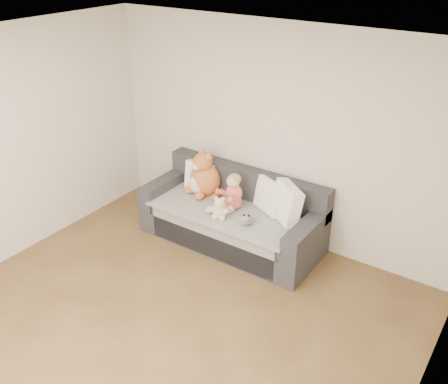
% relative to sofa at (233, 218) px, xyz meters
% --- Properties ---
extents(room_shell, '(5.00, 5.00, 5.00)m').
position_rel_sofa_xyz_m(room_shell, '(0.29, -1.64, 0.99)').
color(room_shell, brown).
rests_on(room_shell, ground).
extents(sofa, '(2.20, 0.94, 0.85)m').
position_rel_sofa_xyz_m(sofa, '(0.00, 0.00, 0.00)').
color(sofa, '#26272B').
rests_on(sofa, ground).
extents(cushion_left, '(0.41, 0.22, 0.37)m').
position_rel_sofa_xyz_m(cushion_left, '(-0.60, 0.16, 0.34)').
color(cushion_left, white).
rests_on(cushion_left, sofa).
extents(cushion_right_back, '(0.46, 0.34, 0.40)m').
position_rel_sofa_xyz_m(cushion_right_back, '(0.41, 0.16, 0.36)').
color(cushion_right_back, white).
rests_on(cushion_right_back, sofa).
extents(cushion_right_front, '(0.50, 0.45, 0.44)m').
position_rel_sofa_xyz_m(cushion_right_front, '(0.67, 0.09, 0.38)').
color(cushion_right_front, white).
rests_on(cushion_right_front, sofa).
extents(toddler, '(0.32, 0.46, 0.45)m').
position_rel_sofa_xyz_m(toddler, '(0.02, -0.06, 0.35)').
color(toddler, '#D35D4A').
rests_on(toddler, sofa).
extents(plush_cat, '(0.47, 0.43, 0.62)m').
position_rel_sofa_xyz_m(plush_cat, '(-0.49, 0.08, 0.39)').
color(plush_cat, '#A75125').
rests_on(plush_cat, sofa).
extents(teddy_bear, '(0.21, 0.17, 0.28)m').
position_rel_sofa_xyz_m(teddy_bear, '(0.02, -0.32, 0.28)').
color(teddy_bear, '#CCAB8D').
rests_on(teddy_bear, sofa).
extents(plush_cow, '(0.14, 0.20, 0.17)m').
position_rel_sofa_xyz_m(plush_cow, '(0.36, -0.26, 0.23)').
color(plush_cow, white).
rests_on(plush_cow, sofa).
extents(sippy_cup, '(0.12, 0.08, 0.13)m').
position_rel_sofa_xyz_m(sippy_cup, '(-0.08, -0.21, 0.23)').
color(sippy_cup, purple).
rests_on(sippy_cup, sofa).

